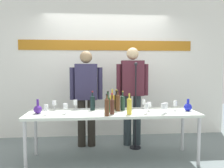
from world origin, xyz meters
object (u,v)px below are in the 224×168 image
wine_bottle_7 (116,101)px  wine_glass_left_1 (65,106)px  decanter_blue_right (188,107)px  wine_bottle_0 (118,102)px  wine_bottle_3 (112,106)px  wine_glass_right_2 (166,106)px  wine_glass_right_3 (175,103)px  wine_glass_right_5 (149,105)px  microphone_stand (135,120)px  wine_bottle_6 (112,102)px  wine_glass_left_3 (75,103)px  decanter_blue_left (38,109)px  wine_bottle_4 (93,102)px  display_table (113,115)px  wine_bottle_5 (129,105)px  wine_glass_right_4 (163,106)px  wine_glass_right_1 (146,106)px  wine_bottle_2 (123,102)px  wine_bottle_8 (107,106)px  presenter_right (132,90)px  wine_glass_left_0 (54,103)px  wine_glass_left_2 (46,108)px  wine_bottle_1 (108,104)px  wine_glass_right_0 (144,102)px  presenter_left (86,92)px

wine_bottle_7 → wine_glass_left_1: bearing=-160.2°
decanter_blue_right → wine_bottle_7: wine_bottle_7 is taller
wine_glass_left_1 → wine_bottle_0: bearing=11.6°
wine_bottle_3 → wine_glass_right_2: 0.80m
wine_bottle_0 → wine_glass_right_3: bearing=-3.1°
wine_glass_right_5 → microphone_stand: bearing=106.7°
wine_bottle_6 → wine_glass_left_3: bearing=168.3°
wine_bottle_7 → wine_glass_left_3: (-0.65, 0.05, -0.03)m
decanter_blue_left → wine_bottle_4: size_ratio=0.70×
display_table → wine_bottle_3: wine_bottle_3 is taller
wine_bottle_5 → wine_glass_left_3: (-0.80, 0.44, -0.02)m
wine_glass_left_3 → wine_glass_right_4: bearing=-20.0°
wine_glass_left_1 → display_table: bearing=7.4°
wine_glass_left_1 → decanter_blue_right: bearing=1.7°
wine_bottle_5 → wine_glass_right_2: 0.55m
wine_glass_right_1 → wine_glass_right_2: wine_glass_right_1 is taller
wine_bottle_2 → wine_glass_right_3: (0.82, -0.09, -0.02)m
decanter_blue_left → wine_glass_right_5: (1.68, 0.07, 0.03)m
wine_bottle_8 → wine_glass_left_3: 0.70m
microphone_stand → wine_glass_left_3: bearing=-166.9°
wine_bottle_6 → wine_bottle_4: bearing=172.3°
decanter_blue_right → presenter_right: size_ratio=0.11×
wine_glass_left_0 → wine_glass_left_2: bearing=-98.2°
wine_bottle_5 → wine_glass_left_2: (-1.18, 0.04, -0.03)m
wine_glass_left_1 → wine_glass_right_4: bearing=-5.8°
wine_bottle_6 → wine_glass_right_2: bearing=-19.6°
wine_bottle_1 → wine_bottle_8: size_ratio=1.04×
wine_bottle_7 → wine_glass_left_0: (-0.98, 0.03, -0.03)m
wine_bottle_0 → wine_bottle_1: (-0.16, -0.11, -0.01)m
display_table → wine_glass_right_1: bearing=-21.9°
decanter_blue_right → wine_glass_right_0: size_ratio=1.25×
wine_bottle_4 → wine_bottle_8: bearing=-65.9°
wine_bottle_3 → wine_bottle_8: wine_bottle_8 is taller
wine_glass_left_2 → presenter_left: bearing=56.1°
wine_glass_left_2 → wine_glass_right_0: bearing=15.1°
wine_glass_left_0 → wine_glass_right_5: bearing=-6.9°
wine_glass_right_2 → wine_bottle_5: bearing=-175.6°
presenter_right → wine_glass_left_1: size_ratio=11.64×
decanter_blue_left → wine_bottle_7: wine_bottle_7 is taller
wine_bottle_5 → decanter_blue_left: bearing=172.8°
wine_bottle_1 → wine_bottle_6: wine_bottle_6 is taller
microphone_stand → presenter_left: bearing=167.8°
wine_glass_right_5 → wine_bottle_6: bearing=172.2°
display_table → wine_glass_right_0: bearing=24.7°
presenter_right → wine_glass_left_1: (-1.12, -0.75, -0.16)m
wine_bottle_4 → wine_bottle_7: size_ratio=0.93×
wine_glass_left_3 → wine_glass_right_5: wine_glass_left_3 is taller
wine_bottle_5 → wine_glass_right_1: (0.25, 0.01, -0.02)m
wine_bottle_3 → wine_glass_right_4: size_ratio=1.94×
wine_bottle_0 → wine_glass_right_1: (0.39, -0.26, -0.03)m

